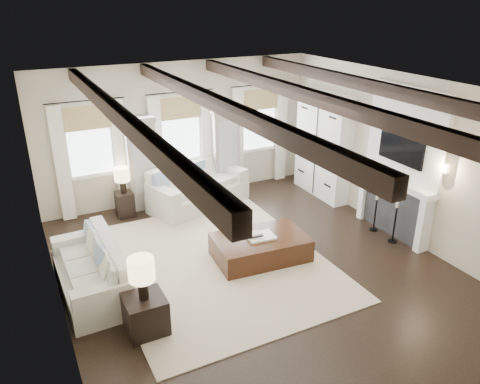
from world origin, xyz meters
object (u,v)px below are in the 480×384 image
ottoman (260,248)px  sofa_left (95,272)px  sofa_back (197,188)px  side_table_back (125,204)px  side_table_front (146,314)px

ottoman → sofa_left: bearing=179.0°
sofa_back → side_table_back: sofa_back is taller
sofa_left → side_table_back: bearing=66.4°
side_table_front → side_table_back: (0.70, 3.97, -0.01)m
sofa_back → ottoman: (0.14, -2.79, -0.18)m
sofa_back → sofa_left: (-2.79, -2.49, -0.04)m
sofa_back → sofa_left: sofa_back is taller
sofa_left → side_table_back: sofa_left is taller
sofa_back → side_table_front: sofa_back is taller
sofa_left → side_table_front: size_ratio=3.67×
side_table_front → sofa_left: bearing=108.7°
sofa_left → ottoman: bearing=-5.9°
ottoman → side_table_back: bearing=126.1°
sofa_back → side_table_back: size_ratio=4.49×
sofa_back → ottoman: 2.80m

